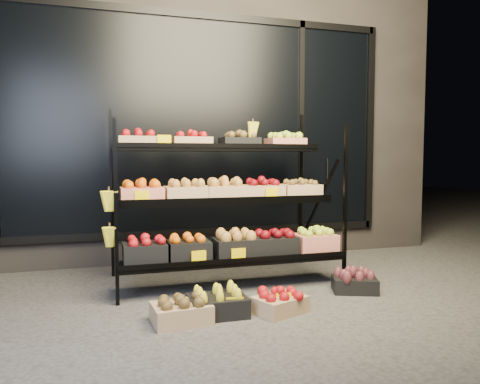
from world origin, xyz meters
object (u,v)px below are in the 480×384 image
object	(u,v)px
floor_crate_midleft	(218,303)
floor_crate_midright	(280,301)
floor_crate_left	(181,310)
display_rack	(225,200)

from	to	relation	value
floor_crate_midleft	floor_crate_midright	world-z (taller)	floor_crate_midleft
floor_crate_midright	floor_crate_left	bearing A→B (deg)	157.99
floor_crate_midleft	floor_crate_midright	size ratio (longest dim) A/B	0.96
floor_crate_left	floor_crate_midleft	xyz separation A→B (m)	(0.29, 0.07, 0.00)
floor_crate_left	floor_crate_midleft	world-z (taller)	floor_crate_midleft
floor_crate_left	floor_crate_midright	world-z (taller)	floor_crate_left
display_rack	floor_crate_midleft	world-z (taller)	display_rack
display_rack	floor_crate_left	distance (m)	1.33
display_rack	floor_crate_midright	size ratio (longest dim) A/B	4.86
floor_crate_midright	display_rack	bearing A→B (deg)	78.17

